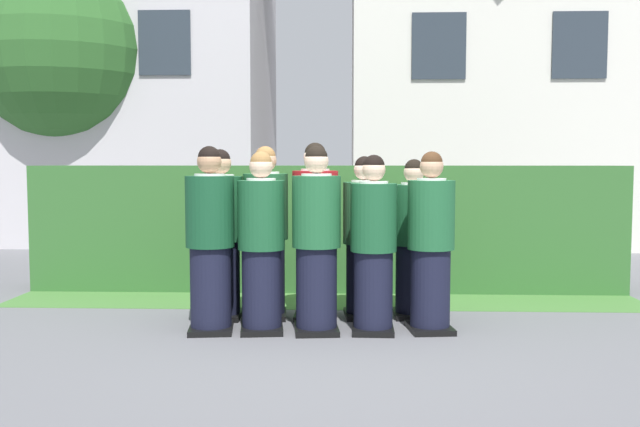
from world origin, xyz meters
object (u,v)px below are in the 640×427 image
student_front_row_3 (373,248)px  student_rear_row_3 (364,241)px  student_front_row_0 (210,244)px  student_front_row_4 (431,246)px  student_rear_row_4 (413,242)px  student_rear_row_0 (221,238)px  student_in_red_blazer (315,235)px  student_front_row_2 (316,244)px  student_rear_row_1 (266,236)px  student_front_row_1 (262,246)px

student_front_row_3 → student_rear_row_3: (-0.07, 0.60, -0.00)m
student_front_row_0 → student_front_row_4: 1.99m
student_rear_row_3 → student_rear_row_4: student_rear_row_3 is taller
student_rear_row_0 → student_in_red_blazer: bearing=3.4°
student_front_row_2 → student_in_red_blazer: (-0.04, 0.58, 0.02)m
student_front_row_2 → student_front_row_3: size_ratio=1.05×
student_front_row_2 → student_rear_row_0: (-0.96, 0.53, -0.01)m
student_rear_row_0 → student_rear_row_3: bearing=3.8°
student_front_row_0 → student_front_row_2: 0.96m
student_front_row_3 → student_rear_row_3: bearing=96.5°
student_front_row_0 → student_rear_row_4: student_front_row_0 is taller
student_front_row_3 → student_rear_row_4: (0.42, 0.63, -0.02)m
student_rear_row_4 → student_rear_row_1: bearing=-177.1°
student_front_row_4 → student_rear_row_1: bearing=162.3°
student_front_row_2 → student_rear_row_3: student_front_row_2 is taller
student_front_row_2 → student_rear_row_4: 1.13m
student_front_row_1 → student_front_row_0: bearing=-177.5°
student_front_row_1 → student_rear_row_4: (1.42, 0.64, -0.03)m
student_front_row_2 → student_front_row_3: student_front_row_2 is taller
student_rear_row_0 → student_rear_row_1: student_rear_row_1 is taller
student_front_row_0 → student_rear_row_4: 2.00m
student_rear_row_1 → student_rear_row_4: (1.45, 0.07, -0.06)m
student_rear_row_0 → student_front_row_3: bearing=-19.0°
student_front_row_2 → student_rear_row_3: bearing=54.4°
student_front_row_3 → student_front_row_0: bearing=-178.6°
student_front_row_0 → student_front_row_4: bearing=2.7°
student_in_red_blazer → student_front_row_2: bearing=-86.3°
student_front_row_2 → student_rear_row_1: student_rear_row_1 is taller
student_front_row_3 → student_in_red_blazer: 0.79m
student_front_row_0 → student_rear_row_1: student_rear_row_1 is taller
student_front_row_1 → student_rear_row_4: student_front_row_1 is taller
student_rear_row_1 → student_rear_row_3: 0.97m
student_front_row_0 → student_rear_row_0: 0.54m
student_front_row_2 → student_front_row_4: 1.03m
student_front_row_0 → student_front_row_3: size_ratio=1.05×
student_front_row_0 → student_rear_row_3: bearing=24.4°
student_rear_row_3 → student_front_row_4: bearing=-42.8°
student_front_row_2 → student_rear_row_3: (0.44, 0.62, -0.04)m
student_rear_row_0 → student_in_red_blazer: (0.92, 0.05, 0.03)m
student_front_row_1 → student_rear_row_4: bearing=24.3°
student_front_row_1 → student_in_red_blazer: (0.46, 0.58, 0.05)m
student_rear_row_0 → student_rear_row_1: 0.44m
student_in_red_blazer → student_rear_row_4: 0.97m
student_in_red_blazer → student_rear_row_3: student_in_red_blazer is taller
student_front_row_2 → student_front_row_3: (0.51, 0.02, -0.04)m
student_front_row_3 → student_rear_row_3: 0.60m
student_front_row_1 → student_rear_row_1: (-0.03, 0.57, 0.03)m
student_rear_row_0 → student_front_row_0: bearing=-89.7°
student_rear_row_1 → student_front_row_2: bearing=-47.5°
student_rear_row_3 → student_rear_row_4: (0.49, 0.03, -0.01)m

